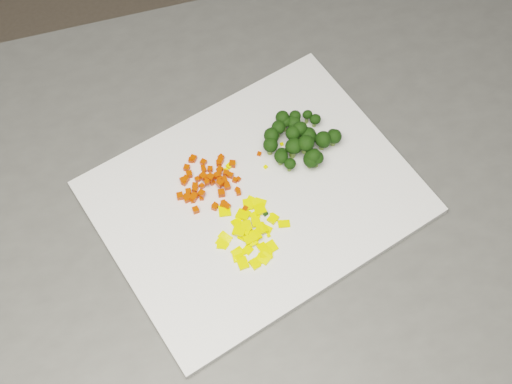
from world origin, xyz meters
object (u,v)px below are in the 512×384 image
object	(u,v)px
cutting_board	(256,197)
pepper_pile	(255,230)
carrot_pile	(208,180)
counter_block	(285,293)
broccoli_pile	(301,136)

from	to	relation	value
cutting_board	pepper_pile	xyz separation A→B (m)	(-0.02, -0.05, 0.01)
carrot_pile	counter_block	bearing A→B (deg)	-10.80
counter_block	broccoli_pile	world-z (taller)	broccoli_pile
cutting_board	carrot_pile	bearing A→B (deg)	149.02
cutting_board	pepper_pile	world-z (taller)	pepper_pile
carrot_pile	pepper_pile	size ratio (longest dim) A/B	0.86
cutting_board	broccoli_pile	size ratio (longest dim) A/B	3.75
broccoli_pile	counter_block	bearing A→B (deg)	-114.24
counter_block	pepper_pile	size ratio (longest dim) A/B	9.80
counter_block	broccoli_pile	size ratio (longest dim) A/B	9.48
pepper_pile	broccoli_pile	distance (m)	0.15
counter_block	cutting_board	size ratio (longest dim) A/B	2.53
counter_block	pepper_pile	world-z (taller)	pepper_pile
counter_block	carrot_pile	xyz separation A→B (m)	(-0.12, 0.02, 0.47)
pepper_pile	broccoli_pile	size ratio (longest dim) A/B	0.97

